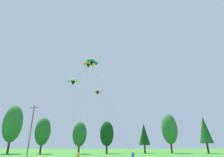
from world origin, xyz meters
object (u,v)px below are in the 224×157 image
parafoil_kite_low_red_yellow (98,93)px  kite_flyer_mid (133,156)px  parafoil_kite_high_orange (88,65)px  parafoil_kite_far_white (73,82)px  utility_pole (31,128)px  parafoil_kite_mid_teal (92,62)px

parafoil_kite_low_red_yellow → kite_flyer_mid: bearing=-66.8°
kite_flyer_mid → parafoil_kite_low_red_yellow: size_ratio=0.11×
parafoil_kite_high_orange → parafoil_kite_far_white: parafoil_kite_high_orange is taller
utility_pole → parafoil_kite_high_orange: 22.73m
utility_pole → parafoil_kite_low_red_yellow: (16.79, -2.57, 8.89)m
utility_pole → kite_flyer_mid: 29.76m
kite_flyer_mid → parafoil_kite_high_orange: (-9.59, 18.02, 23.64)m
parafoil_kite_high_orange → parafoil_kite_far_white: (-2.62, -7.28, -7.78)m
parafoil_kite_mid_teal → utility_pole: bearing=165.9°
parafoil_kite_mid_teal → parafoil_kite_far_white: parafoil_kite_mid_teal is taller
parafoil_kite_low_red_yellow → parafoil_kite_mid_teal: bearing=-143.5°
kite_flyer_mid → parafoil_kite_mid_teal: size_ratio=0.07×
parafoil_kite_far_white → parafoil_kite_low_red_yellow: size_ratio=1.00×
parafoil_kite_high_orange → kite_flyer_mid: bearing=-62.0°
parafoil_kite_high_orange → parafoil_kite_low_red_yellow: parafoil_kite_high_orange is taller
parafoil_kite_high_orange → parafoil_kite_far_white: 10.97m
utility_pole → parafoil_kite_high_orange: bearing=1.3°
utility_pole → parafoil_kite_high_orange: size_ratio=0.52×
utility_pole → kite_flyer_mid: size_ratio=7.36×
utility_pole → parafoil_kite_high_orange: parafoil_kite_high_orange is taller
parafoil_kite_high_orange → parafoil_kite_mid_teal: 4.47m
parafoil_kite_high_orange → parafoil_kite_far_white: size_ratio=1.49×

